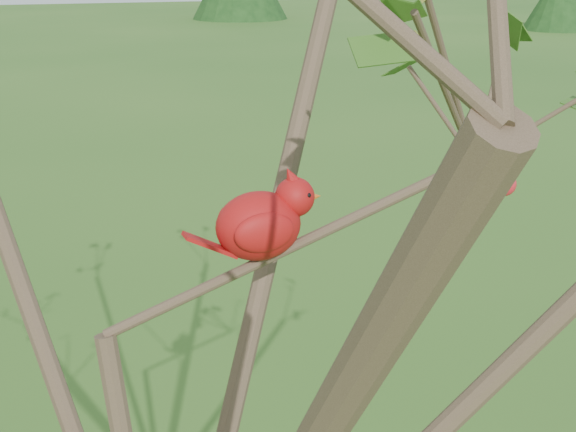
% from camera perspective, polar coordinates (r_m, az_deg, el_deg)
% --- Properties ---
extents(crabapple_tree, '(2.35, 2.05, 2.95)m').
position_cam_1_polar(crabapple_tree, '(1.13, -9.20, -2.85)').
color(crabapple_tree, '#403022').
rests_on(crabapple_tree, ground).
extents(cardinal, '(0.23, 0.12, 0.16)m').
position_cam_1_polar(cardinal, '(1.26, -1.79, -0.41)').
color(cardinal, '#9D0D12').
rests_on(cardinal, ground).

